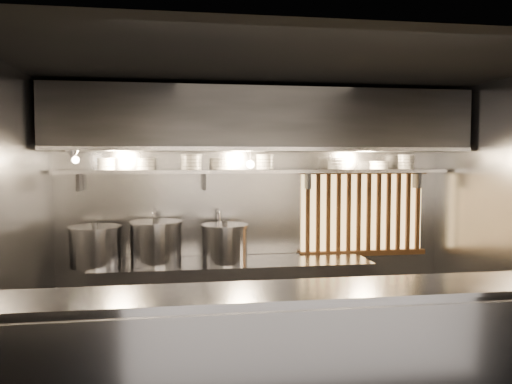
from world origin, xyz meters
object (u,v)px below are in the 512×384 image
object	(u,v)px
stock_pot_left	(96,246)
stock_pot_mid	(156,242)
heat_lamp	(73,154)
pendant_bulb	(250,164)
stock_pot_right	(225,243)

from	to	relation	value
stock_pot_left	stock_pot_mid	world-z (taller)	stock_pot_mid
heat_lamp	pendant_bulb	bearing A→B (deg)	11.00
pendant_bulb	stock_pot_mid	distance (m)	1.32
pendant_bulb	stock_pot_right	bearing A→B (deg)	-158.09
heat_lamp	pendant_bulb	size ratio (longest dim) A/B	1.87
heat_lamp	stock_pot_mid	world-z (taller)	heat_lamp
stock_pot_right	stock_pot_left	bearing A→B (deg)	178.03
pendant_bulb	stock_pot_mid	world-z (taller)	pendant_bulb
stock_pot_mid	pendant_bulb	bearing A→B (deg)	2.28
pendant_bulb	stock_pot_left	world-z (taller)	pendant_bulb
pendant_bulb	heat_lamp	bearing A→B (deg)	-169.00
stock_pot_left	stock_pot_right	size ratio (longest dim) A/B	1.19
pendant_bulb	stock_pot_mid	bearing A→B (deg)	-177.72
heat_lamp	stock_pot_right	world-z (taller)	heat_lamp
heat_lamp	stock_pot_mid	distance (m)	1.25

